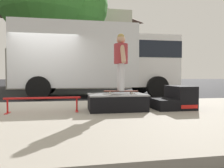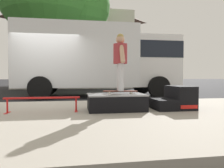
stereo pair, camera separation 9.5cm
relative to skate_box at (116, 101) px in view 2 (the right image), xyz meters
The scene contains 9 objects.
ground_plane 3.28m from the skate_box, 128.35° to the left, with size 140.00×140.00×0.00m, color black.
sidewalk_slab 2.09m from the skate_box, 167.81° to the right, with size 50.00×5.00×0.12m, color #A8A093.
skate_box is the anchor object (origin of this frame).
kicker_ramp 1.41m from the skate_box, ahead, with size 0.91×0.85×0.54m.
grind_rail 1.61m from the skate_box, behind, with size 1.58×0.28×0.33m.
skateboard 0.25m from the skate_box, 19.72° to the left, with size 0.80×0.32×0.07m.
skater_kid 1.01m from the skate_box, 19.72° to the left, with size 0.32×0.67×1.30m.
box_truck 4.96m from the skate_box, 88.51° to the left, with size 6.91×2.63×3.05m.
house_behind 15.50m from the skate_box, 93.79° to the left, with size 9.54×8.22×8.40m.
Camera 2 is at (1.15, -7.33, 0.88)m, focal length 34.38 mm.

